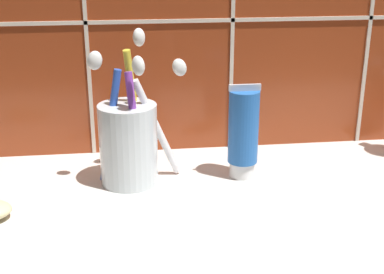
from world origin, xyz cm
name	(u,v)px	position (x,y,z in cm)	size (l,w,h in cm)	color
sink_counter	(240,206)	(0.00, 0.00, 1.00)	(76.70, 33.85, 2.00)	silver
toothbrush_cup	(129,140)	(-12.35, 6.29, 7.49)	(12.16, 8.14, 18.38)	silver
toothpaste_tube	(243,132)	(1.54, 6.24, 7.81)	(3.89, 3.70, 11.86)	white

